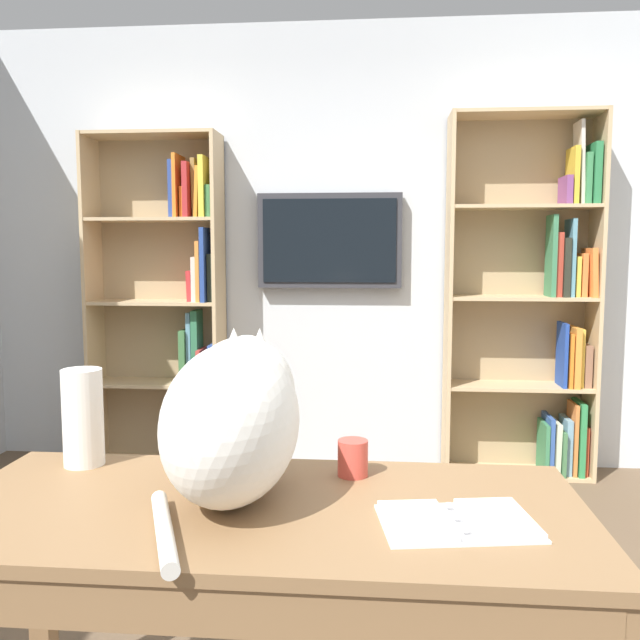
{
  "coord_description": "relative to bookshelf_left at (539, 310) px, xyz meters",
  "views": [
    {
      "loc": [
        -0.27,
        1.89,
        1.33
      ],
      "look_at": [
        -0.0,
        -1.07,
        1.02
      ],
      "focal_mm": 37.04,
      "sensor_mm": 36.0,
      "label": 1
    }
  ],
  "objects": [
    {
      "name": "bookshelf_left",
      "position": [
        0.0,
        0.0,
        0.0
      ],
      "size": [
        0.86,
        0.28,
        2.11
      ],
      "color": "tan",
      "rests_on": "ground"
    },
    {
      "name": "desk",
      "position": [
        1.21,
        2.5,
        -0.35
      ],
      "size": [
        1.51,
        0.68,
        0.74
      ],
      "color": "olive",
      "rests_on": "ground"
    },
    {
      "name": "bookshelf_right",
      "position": [
        2.2,
        -0.0,
        0.02
      ],
      "size": [
        0.81,
        0.28,
        2.03
      ],
      "color": "tan",
      "rests_on": "ground"
    },
    {
      "name": "open_binder",
      "position": [
        0.76,
        2.55,
        -0.24
      ],
      "size": [
        0.36,
        0.27,
        0.02
      ],
      "color": "white",
      "rests_on": "desk"
    },
    {
      "name": "cat",
      "position": [
        1.28,
        2.41,
        -0.05
      ],
      "size": [
        0.34,
        0.67,
        0.39
      ],
      "color": "white",
      "rests_on": "desk"
    },
    {
      "name": "coffee_mug",
      "position": [
        1.0,
        2.25,
        -0.2
      ],
      "size": [
        0.08,
        0.08,
        0.1
      ],
      "primitive_type": "cylinder",
      "color": "#D84C3F",
      "rests_on": "desk"
    },
    {
      "name": "wall_mounted_tv",
      "position": [
        1.24,
        -0.08,
        0.4
      ],
      "size": [
        0.88,
        0.07,
        0.57
      ],
      "color": "#333338"
    },
    {
      "name": "wall_back",
      "position": [
        1.2,
        -0.17,
        0.36
      ],
      "size": [
        4.52,
        0.06,
        2.7
      ],
      "primitive_type": "cube",
      "color": "silver",
      "rests_on": "ground"
    },
    {
      "name": "paper_towel_roll",
      "position": [
        1.75,
        2.23,
        -0.11
      ],
      "size": [
        0.11,
        0.11,
        0.27
      ],
      "primitive_type": "cylinder",
      "color": "white",
      "rests_on": "desk"
    }
  ]
}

